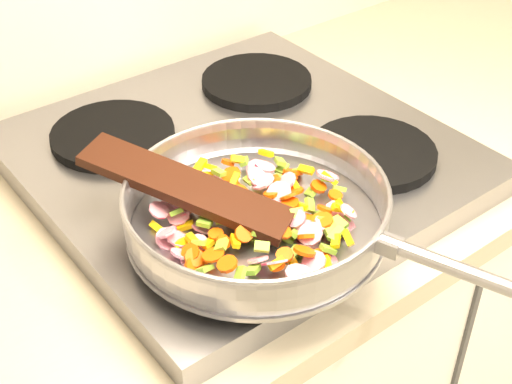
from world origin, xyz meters
TOP-DOWN VIEW (x-y plane):
  - base_cabinet at (0.00, 1.67)m, footprint 3.00×0.65m
  - cooktop at (-0.70, 1.67)m, footprint 0.60×0.60m
  - grate_fl at (-0.84, 1.52)m, footprint 0.19×0.19m
  - grate_fr at (-0.56, 1.52)m, footprint 0.19×0.19m
  - grate_bl at (-0.84, 1.81)m, footprint 0.19×0.19m
  - grate_br at (-0.56, 1.81)m, footprint 0.19×0.19m
  - saute_pan at (-0.81, 1.49)m, footprint 0.38×0.52m
  - vegetable_heap at (-0.80, 1.48)m, footprint 0.27×0.27m
  - wooden_spatula at (-0.86, 1.56)m, footprint 0.19×0.27m

SIDE VIEW (x-z plane):
  - base_cabinet at x=0.00m, z-range 0.00..0.86m
  - cooktop at x=-0.70m, z-range 0.90..0.94m
  - grate_fl at x=-0.84m, z-range 0.94..0.96m
  - grate_fr at x=-0.56m, z-range 0.94..0.96m
  - grate_bl at x=-0.84m, z-range 0.94..0.96m
  - grate_br at x=-0.56m, z-range 0.94..0.96m
  - vegetable_heap at x=-0.80m, z-range 0.95..1.00m
  - saute_pan at x=-0.81m, z-range 0.96..1.02m
  - wooden_spatula at x=-0.86m, z-range 0.97..1.04m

